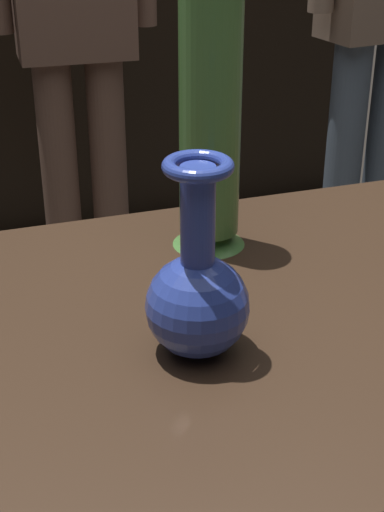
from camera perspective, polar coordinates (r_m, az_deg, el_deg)
name	(u,v)px	position (r m, az deg, el deg)	size (l,w,h in m)	color
back_display_shelf	(6,97)	(3.00, -13.82, 11.56)	(2.60, 0.40, 0.99)	black
vase_centerpiece	(197,293)	(0.78, 0.41, -2.82)	(0.11, 0.11, 0.22)	#2D429E
vase_left_accent	(210,128)	(0.98, 1.35, 9.64)	(0.10, 0.10, 0.34)	#477A38
visitor_center_back	(73,2)	(2.21, -8.95, 18.36)	(0.47, 0.19, 1.60)	brown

